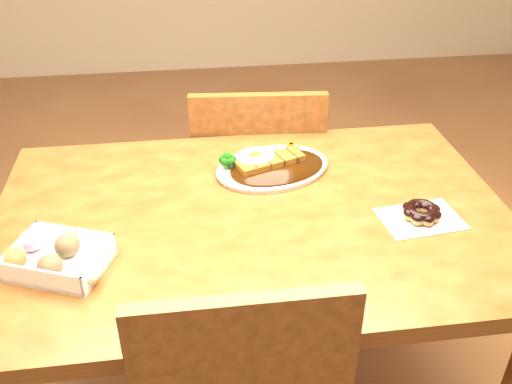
{
  "coord_description": "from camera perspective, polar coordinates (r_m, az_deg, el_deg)",
  "views": [
    {
      "loc": [
        -0.14,
        -1.08,
        1.5
      ],
      "look_at": [
        0.01,
        -0.01,
        0.81
      ],
      "focal_mm": 40.0,
      "sensor_mm": 36.0,
      "label": 1
    }
  ],
  "objects": [
    {
      "name": "table",
      "position": [
        1.39,
        -0.3,
        -5.45
      ],
      "size": [
        1.2,
        0.8,
        0.75
      ],
      "color": "#4D2B0F",
      "rests_on": "ground"
    },
    {
      "name": "pon_de_ring",
      "position": [
        1.35,
        16.22,
        -1.99
      ],
      "size": [
        0.19,
        0.15,
        0.03
      ],
      "rotation": [
        0.0,
        0.0,
        0.11
      ],
      "color": "silver",
      "rests_on": "table"
    },
    {
      "name": "katsu_curry_plate",
      "position": [
        1.49,
        1.43,
        2.69
      ],
      "size": [
        0.34,
        0.29,
        0.06
      ],
      "rotation": [
        0.0,
        0.0,
        0.28
      ],
      "color": "white",
      "rests_on": "table"
    },
    {
      "name": "chair_far",
      "position": [
        1.93,
        0.01,
        0.41
      ],
      "size": [
        0.46,
        0.46,
        0.87
      ],
      "rotation": [
        0.0,
        0.0,
        3.05
      ],
      "color": "#4D2B0F",
      "rests_on": "ground"
    },
    {
      "name": "donut_box",
      "position": [
        1.22,
        -19.36,
        -6.16
      ],
      "size": [
        0.23,
        0.2,
        0.05
      ],
      "rotation": [
        0.0,
        0.0,
        -0.38
      ],
      "color": "white",
      "rests_on": "table"
    }
  ]
}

